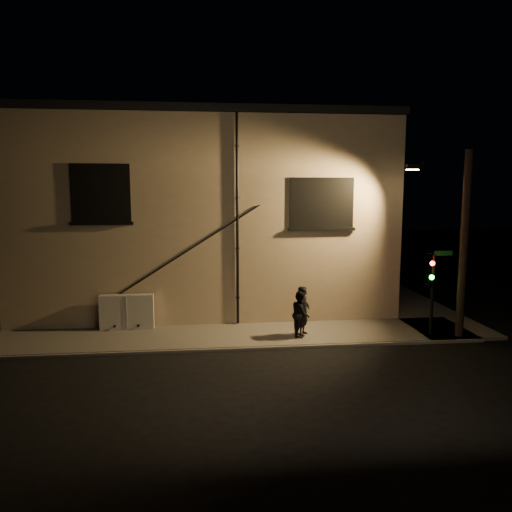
{
  "coord_description": "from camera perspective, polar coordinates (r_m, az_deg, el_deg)",
  "views": [
    {
      "loc": [
        -3.29,
        -16.68,
        5.64
      ],
      "look_at": [
        -1.19,
        1.8,
        3.05
      ],
      "focal_mm": 35.0,
      "sensor_mm": 36.0,
      "label": 1
    }
  ],
  "objects": [
    {
      "name": "traffic_signal",
      "position": [
        19.34,
        19.19,
        -2.58
      ],
      "size": [
        1.26,
        1.88,
        3.19
      ],
      "color": "black",
      "rests_on": "sidewalk"
    },
    {
      "name": "building",
      "position": [
        25.71,
        -5.85,
        5.14
      ],
      "size": [
        16.2,
        12.23,
        8.8
      ],
      "color": "tan",
      "rests_on": "ground"
    },
    {
      "name": "pedestrian_b",
      "position": [
        18.65,
        5.13,
        -6.58
      ],
      "size": [
        0.77,
        0.92,
        1.7
      ],
      "primitive_type": "imported",
      "rotation": [
        0.0,
        0.0,
        1.4
      ],
      "color": "black",
      "rests_on": "sidewalk"
    },
    {
      "name": "sidewalk",
      "position": [
        22.26,
        5.46,
        -6.62
      ],
      "size": [
        21.0,
        16.0,
        0.12
      ],
      "color": "#5D5953",
      "rests_on": "ground"
    },
    {
      "name": "pedestrian_a",
      "position": [
        18.79,
        5.45,
        -6.25
      ],
      "size": [
        0.7,
        0.8,
        1.85
      ],
      "primitive_type": "imported",
      "rotation": [
        0.0,
        0.0,
        1.11
      ],
      "color": "black",
      "rests_on": "sidewalk"
    },
    {
      "name": "streetlamp_pole",
      "position": [
        19.69,
        22.34,
        1.71
      ],
      "size": [
        2.02,
        1.38,
        6.95
      ],
      "color": "black",
      "rests_on": "ground"
    },
    {
      "name": "ground",
      "position": [
        17.91,
        4.51,
        -10.44
      ],
      "size": [
        90.0,
        90.0,
        0.0
      ],
      "primitive_type": "plane",
      "color": "black"
    },
    {
      "name": "utility_cabinet",
      "position": [
        20.18,
        -14.54,
        -6.2
      ],
      "size": [
        2.06,
        0.35,
        1.36
      ],
      "primitive_type": "cube",
      "color": "beige",
      "rests_on": "sidewalk"
    }
  ]
}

